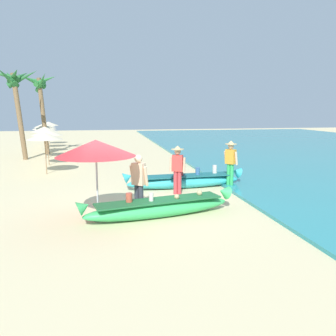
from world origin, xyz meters
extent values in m
plane|color=beige|center=(0.00, 0.00, 0.00)|extent=(80.00, 80.00, 0.00)
ellipsoid|color=#38B760|center=(0.90, -0.65, 0.24)|extent=(4.24, 1.48, 0.47)
cone|color=#38B760|center=(-1.11, -1.06, 0.52)|extent=(0.47, 0.46, 0.46)
cone|color=#38B760|center=(2.91, -0.24, 0.52)|extent=(0.47, 0.46, 0.46)
cube|color=#1E6435|center=(0.90, -0.65, 0.47)|extent=(3.59, 1.36, 0.04)
sphere|color=tan|center=(2.12, -0.35, 0.55)|extent=(0.16, 0.16, 0.16)
sphere|color=tan|center=(1.39, -0.62, 0.54)|extent=(0.15, 0.15, 0.15)
cylinder|color=silver|center=(0.66, -0.73, 0.59)|extent=(0.13, 0.13, 0.24)
cylinder|color=#B74C38|center=(0.06, -0.72, 0.60)|extent=(0.17, 0.17, 0.26)
ellipsoid|color=#33B2BC|center=(2.39, 2.64, 0.24)|extent=(4.39, 0.91, 0.47)
cone|color=#33B2BC|center=(0.26, 2.52, 0.52)|extent=(0.42, 0.43, 0.48)
cone|color=#33B2BC|center=(4.52, 2.75, 0.52)|extent=(0.42, 0.43, 0.48)
cube|color=#1C6267|center=(2.39, 2.64, 0.47)|extent=(3.69, 0.89, 0.04)
cylinder|color=silver|center=(3.65, 2.82, 0.64)|extent=(0.17, 0.17, 0.34)
cylinder|color=#386699|center=(2.92, 2.67, 0.62)|extent=(0.17, 0.17, 0.29)
cube|color=#B73333|center=(2.19, 2.71, 0.59)|extent=(0.31, 0.32, 0.24)
cylinder|color=#B2383D|center=(2.00, 1.73, 0.41)|extent=(0.14, 0.14, 0.82)
cylinder|color=#B2383D|center=(1.87, 1.79, 0.41)|extent=(0.14, 0.14, 0.82)
cube|color=#DB3D38|center=(1.94, 1.76, 1.10)|extent=(0.42, 0.34, 0.56)
cylinder|color=tan|center=(2.14, 1.65, 1.05)|extent=(0.16, 0.21, 0.51)
cylinder|color=tan|center=(1.72, 1.83, 1.05)|extent=(0.16, 0.21, 0.51)
sphere|color=tan|center=(1.94, 1.76, 1.50)|extent=(0.22, 0.22, 0.22)
cylinder|color=tan|center=(1.94, 1.76, 1.58)|extent=(0.44, 0.44, 0.02)
cone|color=tan|center=(1.94, 1.76, 1.65)|extent=(0.26, 0.26, 0.12)
cylinder|color=#333842|center=(0.33, -0.12, 0.41)|extent=(0.14, 0.14, 0.83)
cylinder|color=#333842|center=(0.44, -0.21, 0.41)|extent=(0.14, 0.14, 0.83)
cube|color=beige|center=(0.39, -0.16, 1.14)|extent=(0.42, 0.40, 0.63)
cylinder|color=beige|center=(0.22, 0.00, 1.09)|extent=(0.20, 0.22, 0.57)
cylinder|color=beige|center=(0.58, -0.29, 1.09)|extent=(0.20, 0.22, 0.57)
sphere|color=beige|center=(0.39, -0.16, 1.57)|extent=(0.22, 0.22, 0.22)
cylinder|color=green|center=(4.08, 2.46, 0.46)|extent=(0.14, 0.14, 0.91)
cylinder|color=green|center=(4.16, 2.35, 0.46)|extent=(0.14, 0.14, 0.91)
cube|color=gold|center=(4.12, 2.40, 1.18)|extent=(0.40, 0.42, 0.55)
cylinder|color=beige|center=(3.99, 2.59, 1.13)|extent=(0.20, 0.19, 0.50)
cylinder|color=beige|center=(4.28, 2.23, 1.13)|extent=(0.20, 0.19, 0.50)
sphere|color=beige|center=(4.12, 2.40, 1.58)|extent=(0.22, 0.22, 0.22)
cylinder|color=tan|center=(4.12, 2.40, 1.66)|extent=(0.44, 0.44, 0.02)
cone|color=tan|center=(4.12, 2.40, 1.73)|extent=(0.26, 0.26, 0.12)
cylinder|color=#B7B7BC|center=(-0.76, -0.57, 1.07)|extent=(0.05, 0.05, 2.14)
cone|color=red|center=(-0.76, -0.57, 1.95)|extent=(2.09, 2.09, 0.43)
cylinder|color=#333338|center=(-0.76, -0.57, 0.03)|extent=(0.36, 0.36, 0.06)
cylinder|color=#8E6B47|center=(-3.16, 6.52, 0.95)|extent=(0.04, 0.04, 1.90)
cone|color=beige|center=(-3.16, 6.52, 1.75)|extent=(1.60, 1.60, 0.32)
cylinder|color=#8E6B47|center=(-3.44, 9.14, 0.95)|extent=(0.04, 0.04, 1.90)
cone|color=beige|center=(-3.44, 9.14, 1.75)|extent=(1.60, 1.60, 0.32)
cylinder|color=#8E6B47|center=(-4.02, 12.02, 0.95)|extent=(0.04, 0.04, 1.90)
cone|color=beige|center=(-4.02, 12.02, 1.75)|extent=(1.60, 1.60, 0.32)
cylinder|color=#8E6B47|center=(-4.48, 14.81, 0.95)|extent=(0.04, 0.04, 1.90)
cone|color=beige|center=(-4.48, 14.81, 1.75)|extent=(1.60, 1.60, 0.32)
cylinder|color=#8E6B47|center=(-4.88, 17.59, 0.95)|extent=(0.04, 0.04, 1.90)
cone|color=beige|center=(-4.88, 17.59, 1.75)|extent=(1.60, 1.60, 0.32)
cylinder|color=#8E6B47|center=(-5.03, 20.42, 0.95)|extent=(0.04, 0.04, 1.90)
cone|color=beige|center=(-5.03, 20.42, 1.75)|extent=(1.60, 1.60, 0.32)
cylinder|color=brown|center=(-5.30, 11.59, 2.49)|extent=(0.63, 0.28, 4.99)
cone|color=#23602D|center=(-4.98, 11.63, 4.70)|extent=(1.80, 0.49, 1.19)
cone|color=#23602D|center=(-5.25, 11.95, 4.79)|extent=(1.15, 1.52, 0.95)
cone|color=#23602D|center=(-5.70, 11.95, 4.72)|extent=(1.09, 1.47, 1.10)
cone|color=#23602D|center=(-5.98, 11.65, 4.85)|extent=(1.90, 0.59, 0.78)
cone|color=#23602D|center=(-5.70, 11.22, 4.69)|extent=(1.08, 1.47, 1.17)
cone|color=#23602D|center=(-5.31, 11.22, 4.85)|extent=(0.97, 1.55, 0.78)
cylinder|color=brown|center=(-4.39, 14.15, 2.47)|extent=(0.55, 0.28, 4.96)
cone|color=#287033|center=(-4.14, 14.11, 4.80)|extent=(1.50, 0.51, 0.82)
cone|color=#287033|center=(-4.33, 14.62, 4.78)|extent=(1.05, 1.86, 0.89)
cone|color=#287033|center=(-4.96, 14.41, 4.82)|extent=(1.79, 1.25, 0.78)
cone|color=#287033|center=(-4.93, 13.79, 4.75)|extent=(1.69, 1.60, 1.00)
cone|color=#287033|center=(-4.30, 13.68, 4.64)|extent=(1.12, 1.83, 1.26)
camera|label=1|loc=(-0.57, -9.53, 2.94)|focal=36.21mm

